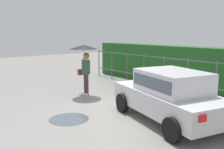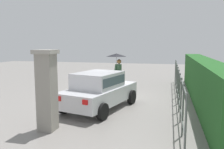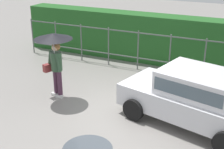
% 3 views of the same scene
% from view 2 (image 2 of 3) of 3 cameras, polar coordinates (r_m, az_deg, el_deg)
% --- Properties ---
extents(ground_plane, '(40.00, 40.00, 0.00)m').
position_cam_2_polar(ground_plane, '(11.38, -1.32, -5.65)').
color(ground_plane, gray).
extents(car, '(3.99, 2.56, 1.48)m').
position_cam_2_polar(car, '(9.33, -3.08, -3.53)').
color(car, silver).
rests_on(car, ground).
extents(pedestrian, '(1.12, 1.12, 2.05)m').
position_cam_2_polar(pedestrian, '(13.23, 1.32, 3.00)').
color(pedestrian, '#47283D').
rests_on(pedestrian, ground).
extents(gate_pillar, '(0.60, 0.60, 2.42)m').
position_cam_2_polar(gate_pillar, '(7.21, -15.61, -3.57)').
color(gate_pillar, gray).
rests_on(gate_pillar, ground).
extents(fence_section, '(11.00, 0.05, 1.50)m').
position_cam_2_polar(fence_section, '(10.99, 15.79, -2.01)').
color(fence_section, '#59605B').
rests_on(fence_section, ground).
extents(hedge_row, '(11.95, 0.90, 1.90)m').
position_cam_2_polar(hedge_row, '(11.07, 21.46, -1.54)').
color(hedge_row, '#235B23').
rests_on(hedge_row, ground).
extents(puddle_near, '(1.18, 1.18, 0.00)m').
position_cam_2_polar(puddle_near, '(12.05, -10.35, -5.02)').
color(puddle_near, '#4C545B').
rests_on(puddle_near, ground).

